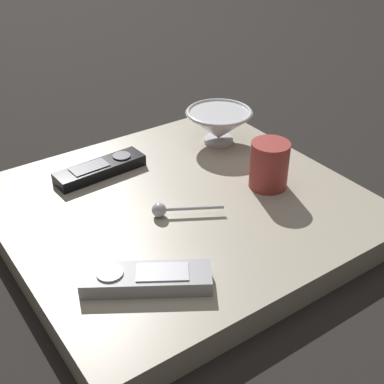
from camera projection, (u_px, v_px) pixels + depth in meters
ground_plane at (181, 222)px, 0.97m from camera, size 6.00×6.00×0.00m
table at (181, 211)px, 0.96m from camera, size 0.61×0.57×0.05m
cereal_bowl at (219, 124)px, 1.12m from camera, size 0.14×0.14×0.07m
coffee_mug at (269, 165)px, 0.96m from camera, size 0.07×0.07×0.09m
teaspoon at (166, 210)px, 0.90m from camera, size 0.11×0.07×0.03m
tv_remote_near at (100, 169)px, 1.02m from camera, size 0.18×0.06×0.03m
tv_remote_far at (146, 279)px, 0.75m from camera, size 0.19×0.15×0.03m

